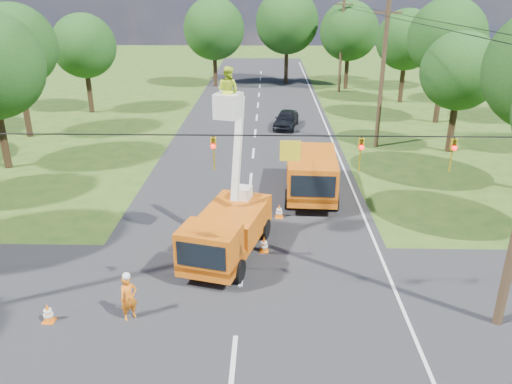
{
  "coord_description": "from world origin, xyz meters",
  "views": [
    {
      "loc": [
        0.95,
        -11.67,
        10.12
      ],
      "look_at": [
        0.5,
        6.85,
        2.6
      ],
      "focal_mm": 35.0,
      "sensor_mm": 36.0,
      "label": 1
    }
  ],
  "objects_px": {
    "distant_car": "(286,119)",
    "traffic_cone_2": "(279,211)",
    "traffic_cone_1": "(264,244)",
    "pole_right_far": "(342,42)",
    "tree_far_a": "(214,29)",
    "tree_far_b": "(287,22)",
    "tree_far_c": "(349,31)",
    "ground_worker": "(129,298)",
    "traffic_cone_3": "(48,313)",
    "tree_left_e": "(15,46)",
    "tree_left_f": "(84,46)",
    "bucket_truck": "(227,220)",
    "tree_right_e": "(406,40)",
    "tree_right_c": "(460,71)",
    "tree_right_d": "(447,38)",
    "pole_right_mid": "(383,72)",
    "traffic_cone_6": "(308,163)",
    "second_truck": "(312,173)"
  },
  "relations": [
    {
      "from": "tree_far_b",
      "to": "tree_far_c",
      "type": "relative_size",
      "value": 1.12
    },
    {
      "from": "pole_right_mid",
      "to": "tree_far_a",
      "type": "distance_m",
      "value": 26.69
    },
    {
      "from": "tree_right_d",
      "to": "tree_right_c",
      "type": "bearing_deg",
      "value": -101.31
    },
    {
      "from": "tree_right_e",
      "to": "traffic_cone_2",
      "type": "bearing_deg",
      "value": -114.43
    },
    {
      "from": "tree_left_e",
      "to": "traffic_cone_2",
      "type": "bearing_deg",
      "value": -37.42
    },
    {
      "from": "tree_right_e",
      "to": "tree_left_e",
      "type": "bearing_deg",
      "value": -156.98
    },
    {
      "from": "tree_far_a",
      "to": "tree_far_c",
      "type": "height_order",
      "value": "tree_far_a"
    },
    {
      "from": "traffic_cone_6",
      "to": "pole_right_far",
      "type": "xyz_separation_m",
      "value": [
        5.1,
        24.87,
        4.75
      ]
    },
    {
      "from": "tree_left_e",
      "to": "tree_right_d",
      "type": "bearing_deg",
      "value": 8.99
    },
    {
      "from": "traffic_cone_2",
      "to": "tree_far_a",
      "type": "xyz_separation_m",
      "value": [
        -6.53,
        35.02,
        5.83
      ]
    },
    {
      "from": "ground_worker",
      "to": "tree_right_e",
      "type": "height_order",
      "value": "tree_right_e"
    },
    {
      "from": "tree_left_f",
      "to": "tree_right_c",
      "type": "relative_size",
      "value": 1.07
    },
    {
      "from": "tree_left_f",
      "to": "tree_far_c",
      "type": "height_order",
      "value": "tree_far_c"
    },
    {
      "from": "traffic_cone_3",
      "to": "tree_left_e",
      "type": "xyz_separation_m",
      "value": [
        -10.64,
        22.28,
        6.13
      ]
    },
    {
      "from": "tree_left_e",
      "to": "tree_far_b",
      "type": "xyz_separation_m",
      "value": [
        19.8,
        23.0,
        0.32
      ]
    },
    {
      "from": "traffic_cone_1",
      "to": "traffic_cone_2",
      "type": "height_order",
      "value": "same"
    },
    {
      "from": "ground_worker",
      "to": "traffic_cone_3",
      "type": "height_order",
      "value": "ground_worker"
    },
    {
      "from": "tree_right_c",
      "to": "tree_far_a",
      "type": "bearing_deg",
      "value": 127.17
    },
    {
      "from": "distant_car",
      "to": "traffic_cone_2",
      "type": "bearing_deg",
      "value": -81.82
    },
    {
      "from": "distant_car",
      "to": "pole_right_mid",
      "type": "relative_size",
      "value": 0.41
    },
    {
      "from": "traffic_cone_1",
      "to": "pole_right_far",
      "type": "bearing_deg",
      "value": 77.78
    },
    {
      "from": "tree_left_e",
      "to": "tree_left_f",
      "type": "xyz_separation_m",
      "value": [
        2.0,
        8.0,
        -0.81
      ]
    },
    {
      "from": "traffic_cone_1",
      "to": "tree_left_e",
      "type": "relative_size",
      "value": 0.08
    },
    {
      "from": "pole_right_far",
      "to": "tree_right_d",
      "type": "xyz_separation_m",
      "value": [
        6.3,
        -13.0,
        1.57
      ]
    },
    {
      "from": "traffic_cone_1",
      "to": "tree_far_b",
      "type": "bearing_deg",
      "value": 86.93
    },
    {
      "from": "tree_right_c",
      "to": "tree_far_a",
      "type": "distance_m",
      "value": 30.13
    },
    {
      "from": "bucket_truck",
      "to": "tree_left_f",
      "type": "bearing_deg",
      "value": 133.69
    },
    {
      "from": "pole_right_mid",
      "to": "tree_far_a",
      "type": "height_order",
      "value": "pole_right_mid"
    },
    {
      "from": "traffic_cone_6",
      "to": "tree_far_b",
      "type": "xyz_separation_m",
      "value": [
        -0.4,
        29.87,
        6.45
      ]
    },
    {
      "from": "second_truck",
      "to": "traffic_cone_3",
      "type": "xyz_separation_m",
      "value": [
        -9.43,
        -11.13,
        -0.91
      ]
    },
    {
      "from": "distant_car",
      "to": "tree_right_c",
      "type": "relative_size",
      "value": 0.52
    },
    {
      "from": "traffic_cone_6",
      "to": "pole_right_mid",
      "type": "relative_size",
      "value": 0.07
    },
    {
      "from": "tree_right_d",
      "to": "tree_left_e",
      "type": "bearing_deg",
      "value": -171.01
    },
    {
      "from": "bucket_truck",
      "to": "pole_right_far",
      "type": "distance_m",
      "value": 37.09
    },
    {
      "from": "ground_worker",
      "to": "tree_left_f",
      "type": "relative_size",
      "value": 0.19
    },
    {
      "from": "tree_far_a",
      "to": "tree_far_b",
      "type": "height_order",
      "value": "tree_far_b"
    },
    {
      "from": "distant_car",
      "to": "traffic_cone_2",
      "type": "xyz_separation_m",
      "value": [
        -0.87,
        -16.9,
        -0.33
      ]
    },
    {
      "from": "bucket_truck",
      "to": "tree_far_b",
      "type": "xyz_separation_m",
      "value": [
        3.64,
        40.78,
        5.18
      ]
    },
    {
      "from": "traffic_cone_3",
      "to": "tree_far_c",
      "type": "relative_size",
      "value": 0.08
    },
    {
      "from": "ground_worker",
      "to": "traffic_cone_1",
      "type": "relative_size",
      "value": 2.26
    },
    {
      "from": "distant_car",
      "to": "tree_right_e",
      "type": "bearing_deg",
      "value": 52.73
    },
    {
      "from": "bucket_truck",
      "to": "tree_right_d",
      "type": "height_order",
      "value": "tree_right_d"
    },
    {
      "from": "tree_left_e",
      "to": "pole_right_mid",
      "type": "bearing_deg",
      "value": -4.52
    },
    {
      "from": "traffic_cone_3",
      "to": "tree_right_c",
      "type": "distance_m",
      "value": 27.77
    },
    {
      "from": "tree_right_e",
      "to": "tree_far_a",
      "type": "distance_m",
      "value": 20.43
    },
    {
      "from": "traffic_cone_2",
      "to": "distant_car",
      "type": "bearing_deg",
      "value": 87.06
    },
    {
      "from": "traffic_cone_3",
      "to": "tree_far_b",
      "type": "distance_m",
      "value": 46.65
    },
    {
      "from": "bucket_truck",
      "to": "tree_far_a",
      "type": "bearing_deg",
      "value": 111.33
    },
    {
      "from": "traffic_cone_2",
      "to": "traffic_cone_6",
      "type": "height_order",
      "value": "same"
    },
    {
      "from": "bucket_truck",
      "to": "tree_right_d",
      "type": "relative_size",
      "value": 0.78
    }
  ]
}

